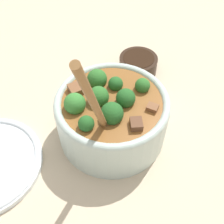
% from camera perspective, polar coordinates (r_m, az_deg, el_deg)
% --- Properties ---
extents(ground_plane, '(4.00, 4.00, 0.00)m').
position_cam_1_polar(ground_plane, '(0.61, -0.00, -4.22)').
color(ground_plane, '#C6B293').
extents(stew_bowl, '(0.23, 0.22, 0.31)m').
position_cam_1_polar(stew_bowl, '(0.56, -0.10, -0.39)').
color(stew_bowl, '#B2C6BC').
rests_on(stew_bowl, ground_plane).
extents(condiment_bowl, '(0.10, 0.10, 0.05)m').
position_cam_1_polar(condiment_bowl, '(0.73, 5.33, 9.67)').
color(condiment_bowl, black).
rests_on(condiment_bowl, ground_plane).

